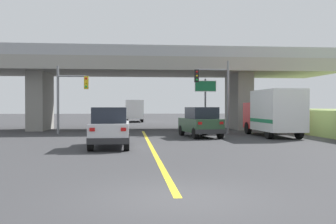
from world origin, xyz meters
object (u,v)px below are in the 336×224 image
Objects in this scene: box_truck at (274,113)px; traffic_signal_nearside at (217,88)px; suv_lead at (110,127)px; highway_sign at (205,92)px; suv_crossing at (200,122)px; semi_truck_distant at (134,110)px; traffic_signal_farside at (69,92)px.

traffic_signal_nearside is at bearing 132.43° from box_truck.
traffic_signal_nearside is at bearing 51.61° from suv_lead.
suv_crossing is at bearing -103.82° from highway_sign.
box_truck is at bearing -71.62° from semi_truck_distant.
box_truck is 0.91× the size of semi_truck_distant.
suv_lead is 12.49m from traffic_signal_nearside.
traffic_signal_nearside is (1.89, 3.45, 2.49)m from suv_crossing.
suv_crossing is 0.63× the size of semi_truck_distant.
highway_sign is at bearing 68.13° from suv_crossing.
traffic_signal_nearside is at bearing -84.44° from highway_sign.
traffic_signal_farside reaches higher than box_truck.
suv_lead is at bearing -128.39° from traffic_signal_nearside.
traffic_signal_nearside is 1.09× the size of traffic_signal_farside.
highway_sign is (7.30, 12.62, 2.26)m from suv_lead.
semi_truck_distant is at bearing 105.13° from highway_sign.
suv_lead is at bearing -120.06° from highway_sign.
suv_crossing is 10.25m from traffic_signal_farside.
traffic_signal_nearside is at bearing -76.04° from semi_truck_distant.
suv_crossing is at bearing 179.77° from box_truck.
highway_sign is (-3.47, 6.51, 1.62)m from box_truck.
suv_lead is at bearing -140.98° from suv_crossing.
suv_lead is 8.38m from suv_crossing.
semi_truck_distant is at bearing 77.80° from traffic_signal_farside.
box_truck reaches higher than suv_crossing.
highway_sign reaches higher than suv_lead.
box_truck is 1.29× the size of traffic_signal_farside.
traffic_signal_farside is (-3.57, 9.92, 2.14)m from suv_lead.
traffic_signal_farside reaches higher than semi_truck_distant.
suv_lead is 0.90× the size of traffic_signal_farside.
box_truck is 5.06m from traffic_signal_nearside.
suv_crossing is at bearing 47.07° from suv_lead.
traffic_signal_farside reaches higher than suv_crossing.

